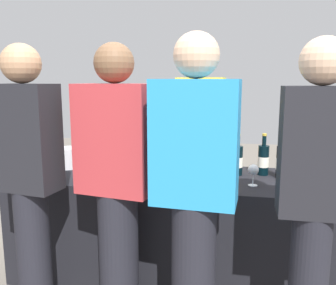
{
  "coord_description": "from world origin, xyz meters",
  "views": [
    {
      "loc": [
        0.47,
        -2.53,
        1.49
      ],
      "look_at": [
        0.0,
        0.0,
        1.04
      ],
      "focal_mm": 38.06,
      "sensor_mm": 36.0,
      "label": 1
    }
  ],
  "objects_px": {
    "wine_bottle_5": "(263,160)",
    "wine_bottle_4": "(238,160)",
    "guest_2": "(195,188)",
    "wine_glass_1": "(94,167)",
    "guest_3": "(315,194)",
    "wine_bottle_6": "(281,162)",
    "guest_1": "(117,180)",
    "wine_glass_0": "(89,161)",
    "wine_bottle_1": "(130,154)",
    "wine_bottle_3": "(181,158)",
    "wine_glass_3": "(162,167)",
    "guest_0": "(29,174)",
    "wine_glass_4": "(181,169)",
    "wine_bottle_0": "(88,154)",
    "wine_bottle_2": "(148,155)",
    "wine_glass_2": "(136,166)",
    "server_pouring": "(200,140)",
    "ice_bucket": "(68,158)",
    "wine_glass_5": "(253,170)"
  },
  "relations": [
    {
      "from": "wine_bottle_2",
      "to": "wine_glass_4",
      "type": "xyz_separation_m",
      "value": [
        0.31,
        -0.31,
        -0.02
      ]
    },
    {
      "from": "wine_bottle_3",
      "to": "guest_3",
      "type": "bearing_deg",
      "value": -49.01
    },
    {
      "from": "wine_glass_3",
      "to": "guest_1",
      "type": "distance_m",
      "value": 0.49
    },
    {
      "from": "wine_glass_2",
      "to": "server_pouring",
      "type": "height_order",
      "value": "server_pouring"
    },
    {
      "from": "wine_bottle_0",
      "to": "guest_0",
      "type": "bearing_deg",
      "value": -94.75
    },
    {
      "from": "wine_bottle_0",
      "to": "wine_glass_3",
      "type": "height_order",
      "value": "wine_bottle_0"
    },
    {
      "from": "wine_glass_5",
      "to": "guest_1",
      "type": "distance_m",
      "value": 0.92
    },
    {
      "from": "wine_bottle_5",
      "to": "guest_2",
      "type": "bearing_deg",
      "value": -114.91
    },
    {
      "from": "wine_bottle_5",
      "to": "wine_glass_4",
      "type": "xyz_separation_m",
      "value": [
        -0.58,
        -0.32,
        -0.02
      ]
    },
    {
      "from": "wine_glass_3",
      "to": "guest_0",
      "type": "bearing_deg",
      "value": -144.29
    },
    {
      "from": "wine_glass_0",
      "to": "guest_0",
      "type": "height_order",
      "value": "guest_0"
    },
    {
      "from": "wine_glass_1",
      "to": "wine_glass_4",
      "type": "height_order",
      "value": "wine_glass_4"
    },
    {
      "from": "wine_bottle_1",
      "to": "wine_bottle_4",
      "type": "relative_size",
      "value": 1.03
    },
    {
      "from": "wine_bottle_0",
      "to": "wine_bottle_4",
      "type": "distance_m",
      "value": 1.17
    },
    {
      "from": "wine_glass_3",
      "to": "ice_bucket",
      "type": "relative_size",
      "value": 0.74
    },
    {
      "from": "wine_bottle_4",
      "to": "guest_0",
      "type": "height_order",
      "value": "guest_0"
    },
    {
      "from": "wine_glass_0",
      "to": "guest_3",
      "type": "distance_m",
      "value": 1.6
    },
    {
      "from": "wine_bottle_2",
      "to": "wine_glass_4",
      "type": "height_order",
      "value": "wine_bottle_2"
    },
    {
      "from": "wine_bottle_1",
      "to": "wine_glass_1",
      "type": "relative_size",
      "value": 2.37
    },
    {
      "from": "wine_glass_0",
      "to": "wine_glass_1",
      "type": "distance_m",
      "value": 0.15
    },
    {
      "from": "guest_2",
      "to": "wine_bottle_6",
      "type": "bearing_deg",
      "value": 61.09
    },
    {
      "from": "wine_bottle_1",
      "to": "guest_0",
      "type": "height_order",
      "value": "guest_0"
    },
    {
      "from": "wine_glass_1",
      "to": "guest_2",
      "type": "relative_size",
      "value": 0.08
    },
    {
      "from": "guest_3",
      "to": "wine_bottle_0",
      "type": "bearing_deg",
      "value": 151.67
    },
    {
      "from": "wine_glass_1",
      "to": "wine_bottle_6",
      "type": "bearing_deg",
      "value": 12.53
    },
    {
      "from": "wine_glass_1",
      "to": "wine_glass_2",
      "type": "distance_m",
      "value": 0.3
    },
    {
      "from": "wine_bottle_4",
      "to": "server_pouring",
      "type": "distance_m",
      "value": 0.67
    },
    {
      "from": "wine_glass_0",
      "to": "wine_bottle_0",
      "type": "bearing_deg",
      "value": 114.0
    },
    {
      "from": "wine_bottle_4",
      "to": "wine_glass_4",
      "type": "xyz_separation_m",
      "value": [
        -0.39,
        -0.29,
        -0.02
      ]
    },
    {
      "from": "wine_glass_1",
      "to": "guest_3",
      "type": "distance_m",
      "value": 1.47
    },
    {
      "from": "wine_bottle_6",
      "to": "guest_1",
      "type": "xyz_separation_m",
      "value": [
        -1.01,
        -0.68,
        0.0
      ]
    },
    {
      "from": "wine_bottle_4",
      "to": "guest_1",
      "type": "xyz_separation_m",
      "value": [
        -0.7,
        -0.71,
        0.01
      ]
    },
    {
      "from": "wine_bottle_5",
      "to": "wine_bottle_4",
      "type": "bearing_deg",
      "value": -168.82
    },
    {
      "from": "wine_glass_3",
      "to": "guest_0",
      "type": "height_order",
      "value": "guest_0"
    },
    {
      "from": "wine_glass_3",
      "to": "wine_glass_2",
      "type": "bearing_deg",
      "value": -171.5
    },
    {
      "from": "wine_bottle_0",
      "to": "wine_glass_3",
      "type": "xyz_separation_m",
      "value": [
        0.65,
        -0.23,
        -0.03
      ]
    },
    {
      "from": "wine_bottle_2",
      "to": "guest_0",
      "type": "distance_m",
      "value": 0.96
    },
    {
      "from": "wine_glass_3",
      "to": "guest_2",
      "type": "distance_m",
      "value": 0.67
    },
    {
      "from": "wine_bottle_1",
      "to": "wine_glass_4",
      "type": "bearing_deg",
      "value": -37.73
    },
    {
      "from": "wine_bottle_1",
      "to": "ice_bucket",
      "type": "xyz_separation_m",
      "value": [
        -0.49,
        -0.11,
        -0.03
      ]
    },
    {
      "from": "wine_glass_5",
      "to": "ice_bucket",
      "type": "xyz_separation_m",
      "value": [
        -1.45,
        0.24,
        -0.02
      ]
    },
    {
      "from": "wine_bottle_1",
      "to": "wine_bottle_3",
      "type": "relative_size",
      "value": 1.05
    },
    {
      "from": "wine_glass_0",
      "to": "wine_glass_3",
      "type": "xyz_separation_m",
      "value": [
        0.57,
        -0.06,
        -0.01
      ]
    },
    {
      "from": "wine_bottle_6",
      "to": "wine_glass_1",
      "type": "xyz_separation_m",
      "value": [
        -1.31,
        -0.29,
        -0.02
      ]
    },
    {
      "from": "wine_bottle_5",
      "to": "wine_glass_5",
      "type": "distance_m",
      "value": 0.31
    },
    {
      "from": "wine_glass_5",
      "to": "guest_2",
      "type": "xyz_separation_m",
      "value": [
        -0.33,
        -0.59,
        0.04
      ]
    },
    {
      "from": "wine_bottle_5",
      "to": "guest_2",
      "type": "xyz_separation_m",
      "value": [
        -0.42,
        -0.9,
        0.03
      ]
    },
    {
      "from": "guest_0",
      "to": "guest_2",
      "type": "bearing_deg",
      "value": 3.56
    },
    {
      "from": "wine_bottle_5",
      "to": "wine_glass_1",
      "type": "bearing_deg",
      "value": -163.07
    },
    {
      "from": "wine_glass_0",
      "to": "guest_0",
      "type": "bearing_deg",
      "value": -103.91
    }
  ]
}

